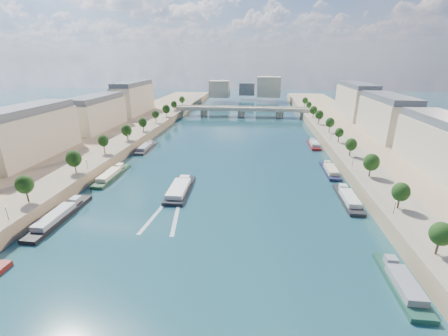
# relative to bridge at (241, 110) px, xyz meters

# --- Properties ---
(ground) EXTENTS (700.00, 700.00, 0.00)m
(ground) POSITION_rel_bridge_xyz_m (0.00, -119.12, -5.08)
(ground) COLOR #0B2532
(ground) RESTS_ON ground
(quay_left) EXTENTS (44.00, 520.00, 5.00)m
(quay_left) POSITION_rel_bridge_xyz_m (-72.00, -119.12, -2.58)
(quay_left) COLOR #9E8460
(quay_left) RESTS_ON ground
(quay_right) EXTENTS (44.00, 520.00, 5.00)m
(quay_right) POSITION_rel_bridge_xyz_m (72.00, -119.12, -2.58)
(quay_right) COLOR #9E8460
(quay_right) RESTS_ON ground
(pave_left) EXTENTS (14.00, 520.00, 0.10)m
(pave_left) POSITION_rel_bridge_xyz_m (-57.00, -119.12, -0.03)
(pave_left) COLOR gray
(pave_left) RESTS_ON quay_left
(pave_right) EXTENTS (14.00, 520.00, 0.10)m
(pave_right) POSITION_rel_bridge_xyz_m (57.00, -119.12, -0.03)
(pave_right) COLOR gray
(pave_right) RESTS_ON quay_right
(trees_left) EXTENTS (4.80, 268.80, 8.26)m
(trees_left) POSITION_rel_bridge_xyz_m (-55.00, -117.12, 5.39)
(trees_left) COLOR #382B1E
(trees_left) RESTS_ON ground
(trees_right) EXTENTS (4.80, 268.80, 8.26)m
(trees_right) POSITION_rel_bridge_xyz_m (55.00, -109.12, 5.39)
(trees_right) COLOR #382B1E
(trees_right) RESTS_ON ground
(lamps_left) EXTENTS (0.36, 200.36, 4.28)m
(lamps_left) POSITION_rel_bridge_xyz_m (-52.50, -129.12, 2.70)
(lamps_left) COLOR black
(lamps_left) RESTS_ON ground
(lamps_right) EXTENTS (0.36, 200.36, 4.28)m
(lamps_right) POSITION_rel_bridge_xyz_m (52.50, -114.12, 2.70)
(lamps_right) COLOR black
(lamps_right) RESTS_ON ground
(buildings_left) EXTENTS (16.00, 226.00, 23.20)m
(buildings_left) POSITION_rel_bridge_xyz_m (-85.00, -107.12, 11.37)
(buildings_left) COLOR #BDAF91
(buildings_left) RESTS_ON ground
(buildings_right) EXTENTS (16.00, 226.00, 23.20)m
(buildings_right) POSITION_rel_bridge_xyz_m (85.00, -107.12, 11.37)
(buildings_right) COLOR #BDAF91
(buildings_right) RESTS_ON ground
(skyline) EXTENTS (79.00, 42.00, 22.00)m
(skyline) POSITION_rel_bridge_xyz_m (3.19, 100.40, 9.57)
(skyline) COLOR #BDAF91
(skyline) RESTS_ON ground
(bridge) EXTENTS (112.00, 12.00, 8.15)m
(bridge) POSITION_rel_bridge_xyz_m (0.00, 0.00, 0.00)
(bridge) COLOR #C1B79E
(bridge) RESTS_ON ground
(tour_barge) EXTENTS (7.92, 25.17, 3.58)m
(tour_barge) POSITION_rel_bridge_xyz_m (-13.95, -155.17, -4.19)
(tour_barge) COLOR black
(tour_barge) RESTS_ON ground
(wake) EXTENTS (10.76, 26.00, 0.04)m
(wake) POSITION_rel_bridge_xyz_m (-13.95, -171.84, -5.06)
(wake) COLOR silver
(wake) RESTS_ON ground
(moored_barges_left) EXTENTS (5.00, 157.56, 3.60)m
(moored_barges_left) POSITION_rel_bridge_xyz_m (-45.50, -173.99, -4.24)
(moored_barges_left) COLOR #1C263E
(moored_barges_left) RESTS_ON ground
(moored_barges_right) EXTENTS (5.00, 166.40, 3.60)m
(moored_barges_right) POSITION_rel_bridge_xyz_m (45.50, -162.98, -4.24)
(moored_barges_right) COLOR black
(moored_barges_right) RESTS_ON ground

